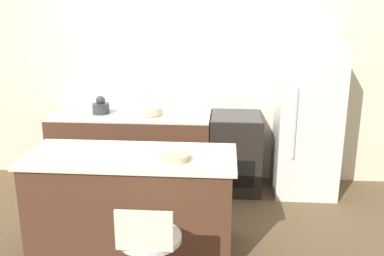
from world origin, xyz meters
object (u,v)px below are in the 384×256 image
(stool_chair, at_px, (149,256))
(kettle, at_px, (101,107))
(oven_range, at_px, (235,152))
(refrigerator, at_px, (307,120))
(mixing_bowl, at_px, (152,111))

(stool_chair, xyz_separation_m, kettle, (-0.92, 2.10, 0.58))
(oven_range, relative_size, stool_chair, 1.08)
(refrigerator, distance_m, mixing_bowl, 1.76)
(oven_range, xyz_separation_m, kettle, (-1.57, -0.03, 0.53))
(oven_range, bearing_deg, stool_chair, -106.82)
(refrigerator, bearing_deg, mixing_bowl, -179.10)
(stool_chair, distance_m, mixing_bowl, 2.19)
(kettle, bearing_deg, refrigerator, 0.67)
(oven_range, distance_m, mixing_bowl, 1.09)
(oven_range, xyz_separation_m, stool_chair, (-0.64, -2.13, -0.05))
(oven_range, relative_size, mixing_bowl, 3.68)
(oven_range, distance_m, kettle, 1.65)
(kettle, bearing_deg, mixing_bowl, 0.00)
(oven_range, distance_m, refrigerator, 0.89)
(stool_chair, bearing_deg, kettle, 113.77)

